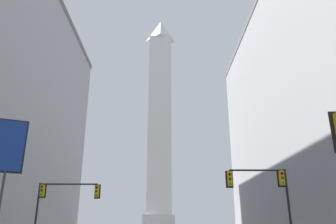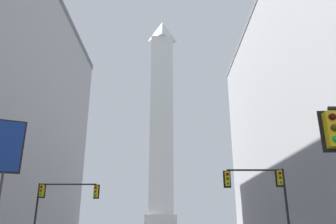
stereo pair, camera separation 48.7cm
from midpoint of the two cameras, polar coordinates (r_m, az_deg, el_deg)
The scene contains 3 objects.
obelisk at distance 91.72m, azimuth -1.18°, elevation -1.30°, with size 7.92×7.92×62.00m.
traffic_light_mid_left at distance 33.44m, azimuth -18.28°, elevation -13.82°, with size 5.95×0.52×5.40m.
traffic_light_mid_right at distance 26.60m, azimuth 16.65°, elevation -12.36°, with size 4.80×0.50×5.70m.
Camera 2 is at (1.76, -2.98, 1.45)m, focal length 35.00 mm.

